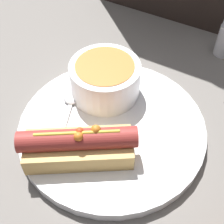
% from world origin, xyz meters
% --- Properties ---
extents(ground_plane, '(4.00, 4.00, 0.00)m').
position_xyz_m(ground_plane, '(0.00, 0.00, 0.00)').
color(ground_plane, slate).
extents(dinner_plate, '(0.29, 0.29, 0.02)m').
position_xyz_m(dinner_plate, '(0.00, 0.00, 0.01)').
color(dinner_plate, white).
rests_on(dinner_plate, ground_plane).
extents(hot_dog, '(0.16, 0.13, 0.06)m').
position_xyz_m(hot_dog, '(-0.01, -0.07, 0.04)').
color(hot_dog, '#DBAD60').
rests_on(hot_dog, dinner_plate).
extents(soup_bowl, '(0.11, 0.11, 0.06)m').
position_xyz_m(soup_bowl, '(-0.05, 0.06, 0.05)').
color(soup_bowl, white).
rests_on(soup_bowl, dinner_plate).
extents(spoon, '(0.07, 0.15, 0.01)m').
position_xyz_m(spoon, '(-0.08, 0.00, 0.02)').
color(spoon, '#B7B7BC').
rests_on(spoon, dinner_plate).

